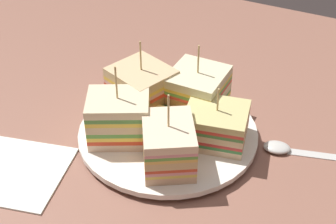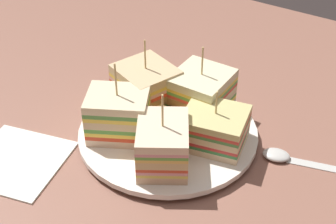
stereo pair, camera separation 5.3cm
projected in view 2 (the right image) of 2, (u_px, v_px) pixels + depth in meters
The scene contains 10 objects.
ground_plane at pixel (168, 143), 65.80cm from camera, with size 110.21×96.17×1.80cm, color #8C5D4C.
plate at pixel (168, 133), 64.76cm from camera, with size 24.05×24.05×1.39cm.
sandwich_wedge_0 at pixel (201, 93), 66.31cm from camera, with size 7.42×7.97×10.07cm.
sandwich_wedge_1 at pixel (146, 88), 67.11cm from camera, with size 9.75×9.29×10.51cm.
sandwich_wedge_2 at pixel (119, 115), 62.04cm from camera, with size 9.88×9.22×10.75cm.
sandwich_wedge_3 at pixel (163, 144), 57.62cm from camera, with size 9.25×9.85×10.14cm.
sandwich_wedge_4 at pixel (214, 128), 61.07cm from camera, with size 9.14×8.34×7.88cm.
chip_pile at pixel (161, 122), 63.43cm from camera, with size 7.91×6.69×2.87cm.
spoon at pixel (292, 159), 61.31cm from camera, with size 14.51×5.71×1.00cm.
napkin at pixel (17, 160), 61.28cm from camera, with size 11.64×11.57×0.50cm, color white.
Camera 2 is at (-27.67, 42.00, 41.74)cm, focal length 51.35 mm.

